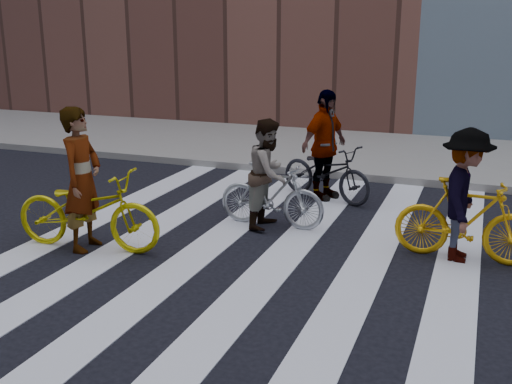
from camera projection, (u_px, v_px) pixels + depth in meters
The scene contains 11 objects.
ground at pixel (310, 279), 7.28m from camera, with size 100.00×100.00×0.00m, color black.
sidewalk_far at pixel (399, 155), 14.01m from camera, with size 100.00×5.00×0.15m, color gray.
zebra_crosswalk at pixel (310, 279), 7.28m from camera, with size 8.25×10.00×0.01m.
bike_yellow_left at pixel (88, 210), 8.16m from camera, with size 0.74×2.12×1.12m, color #CABF0B.
bike_silver_mid at pixel (272, 195), 9.10m from camera, with size 0.47×1.67×1.00m, color #A7ABB1.
bike_yellow_right at pixel (466, 220), 7.75m from camera, with size 0.52×1.82×1.10m, color #EFA90D.
bike_dark_rear at pixel (326, 172), 10.57m from camera, with size 0.66×1.88×0.99m, color black.
rider_left at pixel (82, 179), 8.07m from camera, with size 0.72×0.47×1.97m, color slate.
rider_mid at pixel (269, 174), 9.03m from camera, with size 0.81×0.63×1.67m, color slate.
rider_right at pixel (465, 196), 7.68m from camera, with size 1.13×0.65×1.75m, color slate.
rider_rear at pixel (324, 145), 10.46m from camera, with size 1.14×0.47×1.94m, color slate.
Camera 1 is at (1.80, -6.53, 2.97)m, focal length 42.00 mm.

